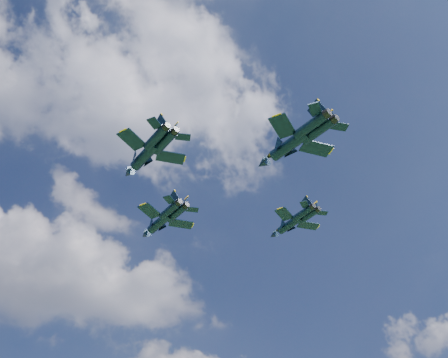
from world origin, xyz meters
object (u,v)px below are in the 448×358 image
jet_lead (159,223)px  jet_slot (287,146)px  jet_right (289,225)px  jet_left (144,157)px

jet_lead → jet_slot: size_ratio=0.95×
jet_right → jet_slot: (-7.63, -22.87, -1.46)m
jet_lead → jet_left: jet_lead is taller
jet_left → jet_right: 32.86m
jet_lead → jet_right: (24.33, -6.70, -1.27)m
jet_right → jet_slot: bearing=-133.2°
jet_left → jet_slot: size_ratio=0.95×
jet_right → jet_slot: jet_right is taller
jet_left → jet_slot: (21.77, -8.21, -0.65)m
jet_left → jet_right: bearing=2.8°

